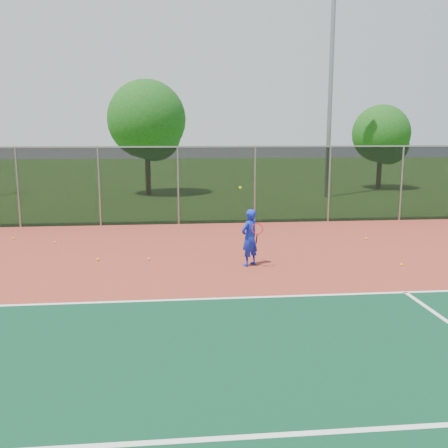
% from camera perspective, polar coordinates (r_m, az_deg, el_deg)
% --- Properties ---
extents(ground, '(120.00, 120.00, 0.00)m').
position_cam_1_polar(ground, '(8.73, 16.49, -14.30)').
color(ground, '#2F5F1B').
rests_on(ground, ground).
extents(court_apron, '(30.00, 20.00, 0.02)m').
position_cam_1_polar(court_apron, '(10.46, 12.34, -9.81)').
color(court_apron, '#983726').
rests_on(court_apron, ground).
extents(fence_back, '(30.00, 0.06, 3.03)m').
position_cam_1_polar(fence_back, '(19.66, 3.54, 4.59)').
color(fence_back, black).
rests_on(fence_back, court_apron).
extents(tennis_player, '(0.67, 0.74, 2.15)m').
position_cam_1_polar(tennis_player, '(13.41, 2.94, -1.54)').
color(tennis_player, '#1326BA').
rests_on(tennis_player, court_apron).
extents(practice_ball_1, '(0.07, 0.07, 0.07)m').
position_cam_1_polar(practice_ball_1, '(14.34, 19.64, -4.40)').
color(practice_ball_1, yellow).
rests_on(practice_ball_1, court_apron).
extents(practice_ball_2, '(0.07, 0.07, 0.07)m').
position_cam_1_polar(practice_ball_2, '(17.44, 15.95, -1.60)').
color(practice_ball_2, yellow).
rests_on(practice_ball_2, court_apron).
extents(practice_ball_3, '(0.07, 0.07, 0.07)m').
position_cam_1_polar(practice_ball_3, '(18.23, -22.93, -1.52)').
color(practice_ball_3, yellow).
rests_on(practice_ball_3, court_apron).
extents(practice_ball_4, '(0.07, 0.07, 0.07)m').
position_cam_1_polar(practice_ball_4, '(14.50, -14.21, -3.94)').
color(practice_ball_4, yellow).
rests_on(practice_ball_4, court_apron).
extents(practice_ball_5, '(0.07, 0.07, 0.07)m').
position_cam_1_polar(practice_ball_5, '(17.10, -18.74, -1.99)').
color(practice_ball_5, yellow).
rests_on(practice_ball_5, court_apron).
extents(practice_ball_6, '(0.07, 0.07, 0.07)m').
position_cam_1_polar(practice_ball_6, '(14.26, -8.61, -3.98)').
color(practice_ball_6, yellow).
rests_on(practice_ball_6, court_apron).
extents(floodlight_n, '(0.90, 0.40, 12.77)m').
position_cam_1_polar(floodlight_n, '(28.43, 12.18, 17.54)').
color(floodlight_n, gray).
rests_on(floodlight_n, ground).
extents(tree_back_left, '(4.40, 4.40, 6.47)m').
position_cam_1_polar(tree_back_left, '(28.85, -8.64, 11.35)').
color(tree_back_left, '#342413').
rests_on(tree_back_left, ground).
extents(tree_back_mid, '(3.56, 3.56, 5.23)m').
position_cam_1_polar(tree_back_mid, '(32.92, 17.72, 9.52)').
color(tree_back_mid, '#342413').
rests_on(tree_back_mid, ground).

